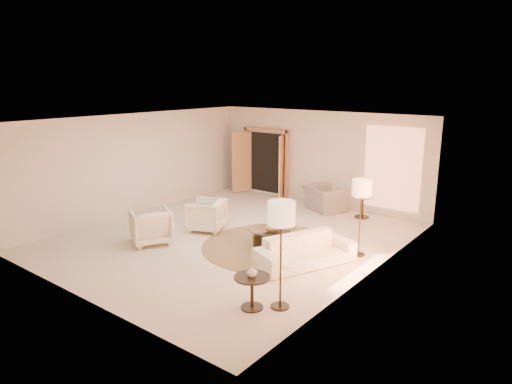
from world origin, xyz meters
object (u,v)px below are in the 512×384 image
Objects in this scene: armchair_right at (151,224)px; end_table at (252,286)px; coffee_table at (272,238)px; end_vase at (252,272)px; accent_chair at (325,194)px; bowl at (272,229)px; armchair_left at (206,214)px; side_vase at (363,192)px; floor_lamp_near at (362,191)px; sofa at (305,251)px; side_table at (363,205)px; floor_lamp_far at (281,218)px.

armchair_right reaches higher than end_table.
coffee_table is 2.75m from end_vase.
accent_chair is 6.07× the size of end_vase.
armchair_left is at bearing 177.72° from bowl.
accent_chair is 3.55m from bowl.
side_vase reaches higher than end_vase.
end_vase is at bearing -61.25° from bowl.
floor_lamp_near is at bearing 157.99° from accent_chair.
floor_lamp_near reaches higher than sofa.
side_vase is (0.52, 3.49, 0.43)m from coffee_table.
end_table is at bearing -61.25° from bowl.
accent_chair is 6.20m from end_vase.
coffee_table is at bearing -152.31° from floor_lamp_near.
end_vase reaches higher than coffee_table.
floor_lamp_far reaches higher than side_table.
floor_lamp_far is at bearing 139.10° from accent_chair.
floor_lamp_far reaches higher than bowl.
end_table is 2.59× the size of side_vase.
armchair_left is at bearing -168.19° from floor_lamp_near.
armchair_left is at bearing -127.67° from side_vase.
floor_lamp_far is (0.63, -1.80, 1.25)m from sofa.
end_table is at bearing 135.00° from end_vase.
end_vase reaches higher than side_table.
end_table is 5.93m from side_table.
armchair_left is 0.47× the size of floor_lamp_far.
accent_chair is 3.55m from coffee_table.
armchair_left is 0.80× the size of accent_chair.
floor_lamp_near is 4.94× the size of bowl.
side_table is 3.53m from bowl.
armchair_right is (-0.36, -1.45, 0.01)m from armchair_left.
side_vase is at bearing 101.55° from floor_lamp_far.
side_vase is (-1.14, 2.62, -0.71)m from floor_lamp_near.
floor_lamp_far is at bearing -78.45° from side_vase.
armchair_left is at bearing 93.40° from accent_chair.
armchair_left is 4.21m from end_table.
accent_chair is at bearing 133.66° from armchair_left.
floor_lamp_near is at bearing 27.69° from coffee_table.
end_vase is (3.41, -2.47, 0.22)m from armchair_left.
floor_lamp_near is 3.37m from end_vase.
armchair_left is at bearing 144.13° from end_table.
accent_chair reaches higher than sofa.
floor_lamp_far reaches higher than armchair_left.
bowl is 2.73m from end_vase.
armchair_right is 4.34m from floor_lamp_far.
sofa is 6.11× the size of bowl.
coffee_table is (-1.03, 0.28, -0.02)m from sofa.
floor_lamp_far is (3.77, -2.16, 1.12)m from armchair_left.
armchair_right is at bearing -121.67° from side_table.
floor_lamp_far is at bearing -90.00° from floor_lamp_near.
armchair_right is 0.65× the size of coffee_table.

